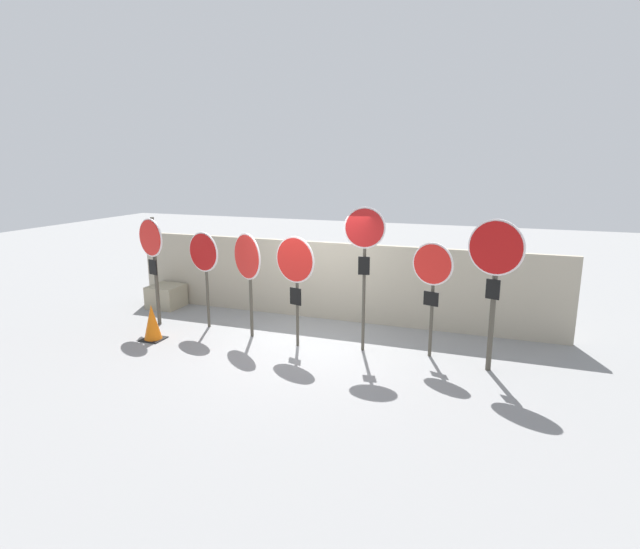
{
  "coord_description": "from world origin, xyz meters",
  "views": [
    {
      "loc": [
        3.35,
        -8.48,
        3.41
      ],
      "look_at": [
        0.3,
        0.0,
        1.39
      ],
      "focal_mm": 28.0,
      "sensor_mm": 36.0,
      "label": 1
    }
  ],
  "objects_px": {
    "stop_sign_4": "(364,244)",
    "traffic_cone_0": "(152,322)",
    "stop_sign_0": "(152,250)",
    "stop_sign_3": "(295,267)",
    "stop_sign_1": "(204,258)",
    "stop_sign_2": "(248,263)",
    "stop_sign_6": "(495,267)",
    "stop_sign_5": "(432,275)",
    "storage_crate": "(166,296)"
  },
  "relations": [
    {
      "from": "stop_sign_4",
      "to": "traffic_cone_0",
      "type": "bearing_deg",
      "value": -176.39
    },
    {
      "from": "stop_sign_1",
      "to": "stop_sign_5",
      "type": "relative_size",
      "value": 0.98
    },
    {
      "from": "stop_sign_1",
      "to": "stop_sign_2",
      "type": "xyz_separation_m",
      "value": [
        1.12,
        -0.22,
        0.01
      ]
    },
    {
      "from": "stop_sign_3",
      "to": "storage_crate",
      "type": "height_order",
      "value": "stop_sign_3"
    },
    {
      "from": "stop_sign_2",
      "to": "stop_sign_3",
      "type": "bearing_deg",
      "value": 20.28
    },
    {
      "from": "stop_sign_6",
      "to": "storage_crate",
      "type": "bearing_deg",
      "value": -173.1
    },
    {
      "from": "stop_sign_0",
      "to": "stop_sign_6",
      "type": "relative_size",
      "value": 0.91
    },
    {
      "from": "traffic_cone_0",
      "to": "stop_sign_6",
      "type": "bearing_deg",
      "value": 5.87
    },
    {
      "from": "stop_sign_1",
      "to": "stop_sign_4",
      "type": "distance_m",
      "value": 3.49
    },
    {
      "from": "stop_sign_1",
      "to": "stop_sign_5",
      "type": "xyz_separation_m",
      "value": [
        4.64,
        -0.08,
        0.01
      ]
    },
    {
      "from": "stop_sign_6",
      "to": "stop_sign_1",
      "type": "bearing_deg",
      "value": -166.43
    },
    {
      "from": "stop_sign_5",
      "to": "traffic_cone_0",
      "type": "distance_m",
      "value": 5.44
    },
    {
      "from": "stop_sign_1",
      "to": "stop_sign_5",
      "type": "bearing_deg",
      "value": 13.94
    },
    {
      "from": "stop_sign_4",
      "to": "traffic_cone_0",
      "type": "height_order",
      "value": "stop_sign_4"
    },
    {
      "from": "stop_sign_0",
      "to": "stop_sign_5",
      "type": "height_order",
      "value": "stop_sign_0"
    },
    {
      "from": "stop_sign_0",
      "to": "stop_sign_3",
      "type": "xyz_separation_m",
      "value": [
        3.3,
        -0.19,
        -0.08
      ]
    },
    {
      "from": "stop_sign_4",
      "to": "traffic_cone_0",
      "type": "distance_m",
      "value": 4.44
    },
    {
      "from": "traffic_cone_0",
      "to": "storage_crate",
      "type": "distance_m",
      "value": 2.32
    },
    {
      "from": "stop_sign_4",
      "to": "stop_sign_6",
      "type": "bearing_deg",
      "value": -11.9
    },
    {
      "from": "stop_sign_5",
      "to": "traffic_cone_0",
      "type": "xyz_separation_m",
      "value": [
        -5.23,
        -0.94,
        -1.16
      ]
    },
    {
      "from": "traffic_cone_0",
      "to": "stop_sign_2",
      "type": "bearing_deg",
      "value": 24.84
    },
    {
      "from": "stop_sign_4",
      "to": "stop_sign_5",
      "type": "relative_size",
      "value": 1.28
    },
    {
      "from": "stop_sign_3",
      "to": "stop_sign_4",
      "type": "bearing_deg",
      "value": 24.41
    },
    {
      "from": "stop_sign_2",
      "to": "stop_sign_3",
      "type": "height_order",
      "value": "stop_sign_3"
    },
    {
      "from": "stop_sign_4",
      "to": "stop_sign_6",
      "type": "height_order",
      "value": "stop_sign_4"
    },
    {
      "from": "stop_sign_3",
      "to": "stop_sign_6",
      "type": "distance_m",
      "value": 3.46
    },
    {
      "from": "stop_sign_4",
      "to": "traffic_cone_0",
      "type": "xyz_separation_m",
      "value": [
        -4.04,
        -0.81,
        -1.65
      ]
    },
    {
      "from": "stop_sign_2",
      "to": "stop_sign_6",
      "type": "distance_m",
      "value": 4.54
    },
    {
      "from": "storage_crate",
      "to": "stop_sign_5",
      "type": "bearing_deg",
      "value": -9.5
    },
    {
      "from": "stop_sign_4",
      "to": "stop_sign_5",
      "type": "height_order",
      "value": "stop_sign_4"
    },
    {
      "from": "stop_sign_1",
      "to": "stop_sign_6",
      "type": "xyz_separation_m",
      "value": [
        5.65,
        -0.37,
        0.28
      ]
    },
    {
      "from": "stop_sign_0",
      "to": "stop_sign_2",
      "type": "distance_m",
      "value": 2.23
    },
    {
      "from": "stop_sign_2",
      "to": "storage_crate",
      "type": "relative_size",
      "value": 2.87
    },
    {
      "from": "stop_sign_3",
      "to": "stop_sign_6",
      "type": "bearing_deg",
      "value": 15.99
    },
    {
      "from": "stop_sign_0",
      "to": "stop_sign_1",
      "type": "height_order",
      "value": "stop_sign_0"
    },
    {
      "from": "stop_sign_6",
      "to": "stop_sign_0",
      "type": "bearing_deg",
      "value": -163.97
    },
    {
      "from": "stop_sign_2",
      "to": "stop_sign_6",
      "type": "bearing_deg",
      "value": 28.11
    },
    {
      "from": "stop_sign_6",
      "to": "storage_crate",
      "type": "relative_size",
      "value": 3.5
    },
    {
      "from": "stop_sign_2",
      "to": "stop_sign_4",
      "type": "relative_size",
      "value": 0.78
    },
    {
      "from": "stop_sign_2",
      "to": "stop_sign_4",
      "type": "bearing_deg",
      "value": 30.31
    },
    {
      "from": "stop_sign_2",
      "to": "stop_sign_0",
      "type": "bearing_deg",
      "value": -150.03
    },
    {
      "from": "stop_sign_1",
      "to": "stop_sign_6",
      "type": "height_order",
      "value": "stop_sign_6"
    },
    {
      "from": "stop_sign_6",
      "to": "stop_sign_5",
      "type": "bearing_deg",
      "value": -178.93
    },
    {
      "from": "stop_sign_1",
      "to": "stop_sign_4",
      "type": "relative_size",
      "value": 0.76
    },
    {
      "from": "stop_sign_0",
      "to": "storage_crate",
      "type": "bearing_deg",
      "value": 137.66
    },
    {
      "from": "stop_sign_0",
      "to": "traffic_cone_0",
      "type": "distance_m",
      "value": 1.59
    },
    {
      "from": "stop_sign_0",
      "to": "traffic_cone_0",
      "type": "bearing_deg",
      "value": -38.32
    },
    {
      "from": "stop_sign_2",
      "to": "stop_sign_5",
      "type": "height_order",
      "value": "stop_sign_2"
    },
    {
      "from": "stop_sign_2",
      "to": "traffic_cone_0",
      "type": "xyz_separation_m",
      "value": [
        -1.72,
        -0.79,
        -1.17
      ]
    },
    {
      "from": "stop_sign_0",
      "to": "stop_sign_5",
      "type": "xyz_separation_m",
      "value": [
        5.74,
        0.14,
        -0.11
      ]
    }
  ]
}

